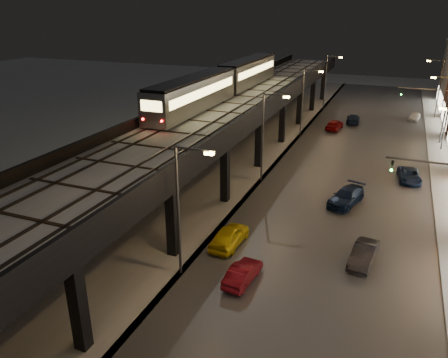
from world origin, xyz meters
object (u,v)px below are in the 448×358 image
(car_taxi, at_px, (229,237))
(car_far_white, at_px, (334,125))
(car_onc_white, at_px, (346,197))
(car_mid_dark, at_px, (353,119))
(car_onc_dark, at_px, (409,176))
(car_onc_silver, at_px, (363,255))
(subway_train, at_px, (224,81))
(car_near_white, at_px, (243,274))
(car_onc_red, at_px, (414,117))

(car_taxi, height_order, car_far_white, car_taxi)
(car_onc_white, bearing_deg, car_mid_dark, 110.57)
(car_mid_dark, bearing_deg, car_onc_dark, 106.39)
(car_onc_silver, distance_m, car_onc_dark, 17.82)
(car_taxi, distance_m, car_onc_white, 12.88)
(car_onc_silver, bearing_deg, subway_train, 138.69)
(car_taxi, relative_size, car_onc_white, 0.91)
(car_mid_dark, bearing_deg, car_near_white, 83.98)
(car_onc_dark, bearing_deg, car_onc_silver, -106.35)
(car_onc_red, bearing_deg, car_onc_dark, -83.17)
(car_far_white, xyz_separation_m, car_onc_dark, (10.15, -17.29, -0.13))
(car_far_white, relative_size, car_onc_red, 1.20)
(car_far_white, bearing_deg, car_mid_dark, -106.39)
(car_near_white, relative_size, car_onc_white, 0.77)
(car_far_white, height_order, car_onc_red, car_far_white)
(car_far_white, bearing_deg, car_near_white, 96.95)
(car_onc_silver, relative_size, car_onc_dark, 0.92)
(car_taxi, xyz_separation_m, car_onc_dark, (12.39, 18.78, -0.14))
(car_mid_dark, xyz_separation_m, car_onc_silver, (5.23, -39.72, 0.02))
(subway_train, height_order, car_near_white, subway_train)
(car_near_white, height_order, car_onc_white, car_onc_white)
(car_onc_silver, bearing_deg, car_far_white, 109.01)
(car_far_white, xyz_separation_m, car_onc_silver, (7.28, -34.88, -0.08))
(car_onc_silver, bearing_deg, car_onc_dark, 87.95)
(car_near_white, bearing_deg, car_taxi, -53.07)
(car_onc_silver, relative_size, car_onc_white, 0.83)
(subway_train, bearing_deg, car_mid_dark, 52.87)
(subway_train, relative_size, car_taxi, 7.66)
(car_near_white, height_order, car_mid_dark, car_mid_dark)
(car_onc_silver, relative_size, car_onc_red, 1.11)
(car_onc_silver, distance_m, car_onc_white, 9.83)
(car_onc_white, distance_m, car_onc_red, 36.05)
(car_near_white, relative_size, car_mid_dark, 0.84)
(car_taxi, relative_size, car_mid_dark, 0.99)
(car_mid_dark, xyz_separation_m, car_onc_dark, (8.10, -22.13, -0.04))
(subway_train, relative_size, car_onc_silver, 8.37)
(car_mid_dark, height_order, car_onc_white, car_onc_white)
(car_near_white, bearing_deg, car_onc_white, -102.43)
(car_onc_red, bearing_deg, subway_train, -125.56)
(car_taxi, height_order, car_onc_dark, car_taxi)
(car_taxi, xyz_separation_m, car_mid_dark, (4.29, 40.92, -0.11))
(car_taxi, distance_m, car_mid_dark, 41.14)
(car_onc_silver, distance_m, car_onc_red, 45.24)
(car_near_white, distance_m, car_far_white, 40.07)
(car_mid_dark, relative_size, car_far_white, 1.03)
(car_near_white, distance_m, car_onc_silver, 8.75)
(car_onc_white, height_order, car_onc_red, car_onc_white)
(subway_train, xyz_separation_m, car_mid_dark, (13.79, 18.21, -7.64))
(car_taxi, relative_size, car_near_white, 1.18)
(subway_train, height_order, car_onc_red, subway_train)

